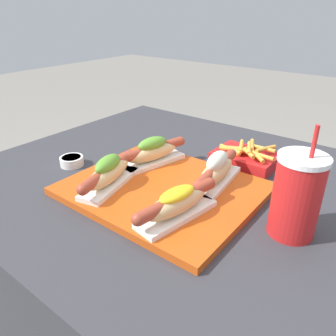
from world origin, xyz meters
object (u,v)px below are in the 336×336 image
Objects in this scene: hot_dog_1 at (177,203)px; sauce_bowl at (72,161)px; drink_cup at (297,196)px; serving_tray at (163,189)px; fries_basket at (246,157)px; hot_dog_2 at (153,152)px; hot_dog_0 at (109,173)px; hot_dog_3 at (216,170)px.

hot_dog_1 is 3.39× the size of sauce_bowl.
hot_dog_1 is 0.23m from drink_cup.
serving_tray is 2.52× the size of fries_basket.
hot_dog_2 reaches higher than hot_dog_1.
hot_dog_2 reaches higher than sauce_bowl.
drink_cup is 1.31× the size of fries_basket.
sauce_bowl is 0.50m from fries_basket.
hot_dog_0 is (-0.10, -0.08, 0.04)m from serving_tray.
drink_cup reaches higher than hot_dog_1.
hot_dog_3 is (0.20, 0.01, 0.00)m from hot_dog_2.
hot_dog_3 reaches higher than serving_tray.
serving_tray is at bearing -39.00° from hot_dog_2.
hot_dog_0 is 1.00× the size of hot_dog_2.
hot_dog_0 is at bearing -10.89° from sauce_bowl.
hot_dog_0 reaches higher than hot_dog_1.
fries_basket is (0.19, 0.19, -0.03)m from hot_dog_2.
hot_dog_3 is 0.21m from drink_cup.
sauce_bowl is (-0.39, -0.13, -0.04)m from hot_dog_3.
fries_basket is (-0.01, 0.35, -0.03)m from hot_dog_1.
hot_dog_1 is 1.28× the size of fries_basket.
serving_tray is at bearing -108.38° from fries_basket.
hot_dog_1 is (0.10, -0.08, 0.04)m from serving_tray.
hot_dog_0 is 0.40m from fries_basket.
fries_basket is at bearing 91.86° from hot_dog_3.
hot_dog_0 is 0.42m from drink_cup.
hot_dog_0 is at bearing -164.72° from drink_cup.
fries_basket is (0.39, 0.31, 0.01)m from sauce_bowl.
hot_dog_2 reaches higher than serving_tray.
fries_basket is at bearing 60.94° from hot_dog_0.
hot_dog_0 reaches higher than serving_tray.
drink_cup is (0.40, -0.05, 0.03)m from hot_dog_2.
drink_cup is at bearing -15.33° from hot_dog_3.
drink_cup is at bearing -7.06° from hot_dog_2.
hot_dog_2 is (-0.10, 0.08, 0.04)m from serving_tray.
drink_cup is (0.40, 0.11, 0.03)m from hot_dog_0.
hot_dog_1 is 0.26m from hot_dog_2.
hot_dog_2 is at bearing 172.94° from drink_cup.
drink_cup reaches higher than sauce_bowl.
hot_dog_1 is 0.35m from fries_basket.
sauce_bowl is at bearing 173.74° from hot_dog_1.
hot_dog_1 is at bearing -87.05° from hot_dog_3.
sauce_bowl is (-0.20, -0.12, -0.04)m from hot_dog_2.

